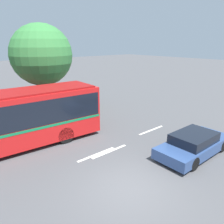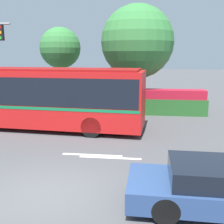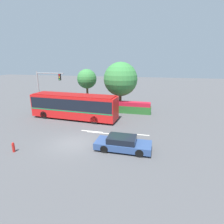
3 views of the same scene
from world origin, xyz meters
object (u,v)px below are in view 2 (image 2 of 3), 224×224
Objects in this scene: city_bus at (37,94)px; street_tree_left at (60,48)px; sedan_foreground at (220,187)px; street_tree_centre at (137,42)px.

city_bus is 8.15m from street_tree_left.
sedan_foreground is 0.66× the size of street_tree_centre.
street_tree_left is (-8.72, 14.76, 3.80)m from sedan_foreground.
street_tree_centre is at bearing -21.20° from street_tree_left.
city_bus is at bearing -82.25° from street_tree_left.
street_tree_left is at bearing 158.80° from street_tree_centre.
street_tree_left reaches higher than city_bus.
city_bus is at bearing -134.00° from street_tree_centre.
street_tree_centre is at bearing 102.59° from sedan_foreground.
street_tree_left is (-1.04, 7.66, 2.56)m from city_bus.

